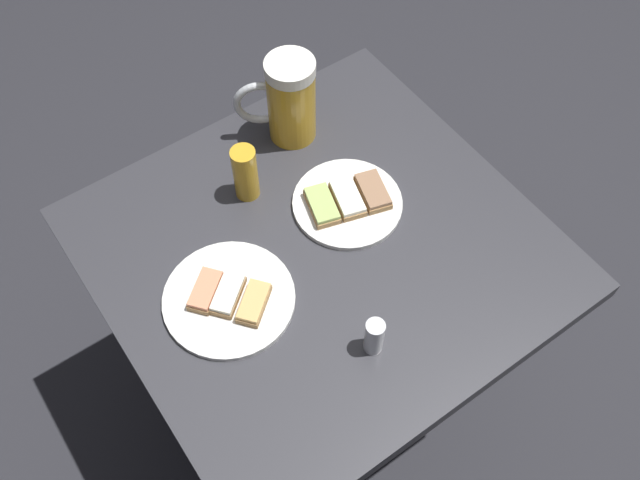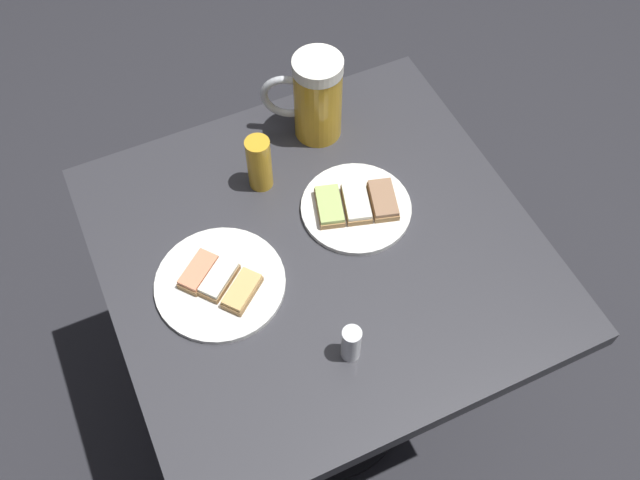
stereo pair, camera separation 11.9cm
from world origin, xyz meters
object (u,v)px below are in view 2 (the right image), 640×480
plate_near (221,285)px  salt_shaker (351,344)px  beer_glass_small (259,163)px  plate_far (356,206)px  beer_mug (315,98)px

plate_near → salt_shaker: 0.24m
beer_glass_small → plate_far: bearing=45.9°
beer_mug → salt_shaker: (0.44, -0.14, -0.05)m
plate_near → beer_mug: beer_mug is taller
beer_mug → salt_shaker: size_ratio=2.39×
plate_near → salt_shaker: bearing=35.9°
beer_glass_small → beer_mug: bearing=117.7°
plate_far → beer_mug: bearing=176.5°
plate_far → beer_mug: (-0.20, 0.01, 0.08)m
plate_far → beer_mug: beer_mug is taller
plate_near → beer_glass_small: 0.23m
plate_near → beer_glass_small: beer_glass_small is taller
beer_glass_small → salt_shaker: 0.37m
plate_far → salt_shaker: size_ratio=2.66×
beer_mug → plate_far: bearing=-3.5°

